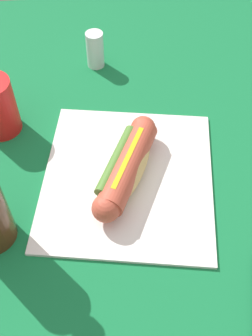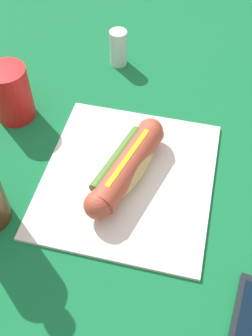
# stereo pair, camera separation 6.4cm
# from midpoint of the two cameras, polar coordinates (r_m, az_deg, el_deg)

# --- Properties ---
(ground_plane) EXTENTS (6.00, 6.00, 0.00)m
(ground_plane) POSITION_cam_midpoint_polar(r_m,az_deg,el_deg) (1.39, 1.49, -22.28)
(ground_plane) COLOR #47423D
(ground_plane) RESTS_ON ground
(dining_table) EXTENTS (1.23, 0.76, 0.78)m
(dining_table) POSITION_cam_midpoint_polar(r_m,az_deg,el_deg) (0.80, 2.43, -9.82)
(dining_table) COLOR brown
(dining_table) RESTS_ON ground
(paper_wrapper) EXTENTS (0.35, 0.33, 0.01)m
(paper_wrapper) POSITION_cam_midpoint_polar(r_m,az_deg,el_deg) (0.69, 2.67, -1.55)
(paper_wrapper) COLOR silver
(paper_wrapper) RESTS_ON dining_table
(hot_dog) EXTENTS (0.20, 0.12, 0.05)m
(hot_dog) POSITION_cam_midpoint_polar(r_m,az_deg,el_deg) (0.66, 2.70, 0.11)
(hot_dog) COLOR #DBB26B
(hot_dog) RESTS_ON paper_wrapper
(drinking_cup) EXTENTS (0.07, 0.07, 0.11)m
(drinking_cup) POSITION_cam_midpoint_polar(r_m,az_deg,el_deg) (0.77, -13.31, 9.87)
(drinking_cup) COLOR red
(drinking_cup) RESTS_ON dining_table
(salt_shaker) EXTENTS (0.04, 0.04, 0.08)m
(salt_shaker) POSITION_cam_midpoint_polar(r_m,az_deg,el_deg) (0.89, 1.09, 16.19)
(salt_shaker) COLOR silver
(salt_shaker) RESTS_ON dining_table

